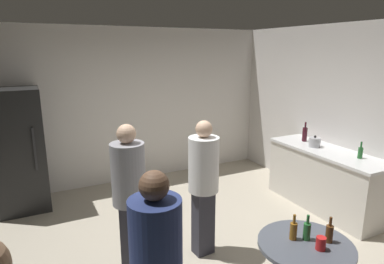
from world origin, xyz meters
name	(u,v)px	position (x,y,z in m)	size (l,w,h in m)	color
ground_plane	(196,259)	(0.00, 0.00, -0.05)	(5.20, 5.20, 0.10)	#B2A893
wall_back	(128,107)	(0.00, 2.63, 1.35)	(5.32, 0.06, 2.70)	silver
wall_side_right	(362,121)	(2.63, 0.00, 1.35)	(0.06, 5.20, 2.70)	silver
refrigerator	(19,151)	(-1.76, 2.20, 0.90)	(0.70, 0.68, 1.80)	black
kitchen_counter	(325,179)	(2.28, 0.23, 0.45)	(0.64, 1.82, 0.90)	beige
kettle	(315,142)	(2.23, 0.44, 0.97)	(0.24, 0.17, 0.18)	#B2B2B7
wine_bottle_on_counter	(305,134)	(2.33, 0.75, 1.02)	(0.08, 0.08, 0.31)	#3F141E
beer_bottle_on_counter	(360,152)	(2.36, -0.23, 0.98)	(0.06, 0.06, 0.23)	#26662D
foreground_table	(305,254)	(0.41, -1.23, 0.63)	(0.80, 0.80, 0.73)	#4C515B
beer_bottle_amber	(293,230)	(0.36, -1.13, 0.82)	(0.06, 0.06, 0.23)	#8C5919
beer_bottle_brown	(329,233)	(0.60, -1.30, 0.82)	(0.06, 0.06, 0.23)	#593314
beer_bottle_green	(307,231)	(0.46, -1.19, 0.82)	(0.06, 0.06, 0.23)	#26662D
plastic_cup_red	(321,243)	(0.46, -1.35, 0.79)	(0.08, 0.08, 0.11)	red
person_in_white_shirt	(204,179)	(0.10, 0.01, 0.92)	(0.37, 0.37, 1.59)	#2D2D38
person_in_gray_shirt	(129,190)	(-0.74, 0.03, 0.95)	(0.47, 0.47, 1.63)	#2D2D38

